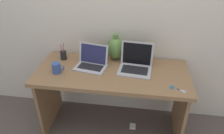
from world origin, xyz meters
TOP-DOWN VIEW (x-y plane):
  - ground_plane at (0.00, 0.00)m, footprint 6.00×6.00m
  - back_wall at (0.00, 0.37)m, footprint 4.40×0.04m
  - desk at (0.00, 0.00)m, footprint 1.52×0.65m
  - laptop_left at (-0.22, 0.07)m, footprint 0.34×0.27m
  - laptop_right at (0.23, 0.09)m, footprint 0.34×0.28m
  - green_vase at (0.00, 0.27)m, footprint 0.18×0.18m
  - coffee_mug at (-0.53, -0.10)m, footprint 0.12×0.08m
  - pen_cup at (-0.56, 0.18)m, footprint 0.07×0.07m
  - scissors at (0.59, -0.20)m, footprint 0.14×0.10m
  - power_brick at (0.24, 0.01)m, footprint 0.07×0.07m

SIDE VIEW (x-z plane):
  - ground_plane at x=0.00m, z-range 0.00..0.00m
  - power_brick at x=0.24m, z-range 0.00..0.03m
  - desk at x=0.00m, z-range 0.22..0.98m
  - scissors at x=0.59m, z-range 0.76..0.77m
  - pen_cup at x=-0.56m, z-range 0.72..0.90m
  - coffee_mug at x=-0.53m, z-range 0.76..0.86m
  - laptop_left at x=-0.22m, z-range 0.71..0.93m
  - laptop_right at x=0.23m, z-range 0.70..0.96m
  - green_vase at x=0.00m, z-range 0.74..1.03m
  - back_wall at x=0.00m, z-range 0.00..2.40m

